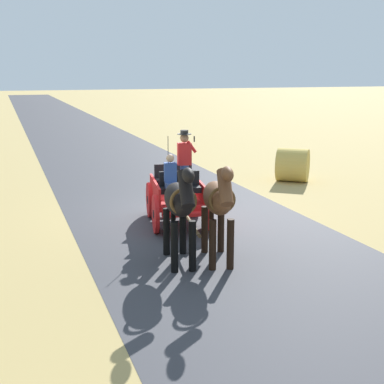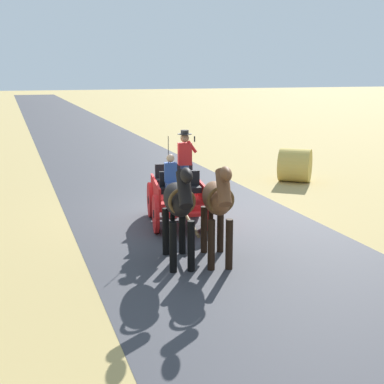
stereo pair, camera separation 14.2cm
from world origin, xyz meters
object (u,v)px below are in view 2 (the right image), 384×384
Objects in this scene: horse_off_side at (179,203)px; hay_bale at (295,165)px; horse_near_side at (217,201)px; horse_drawn_carriage at (178,194)px.

hay_bale is at bearing -133.46° from horse_off_side.
hay_bale is at bearing -129.27° from horse_near_side.
horse_near_side is 1.84× the size of hay_bale.
horse_drawn_carriage is 3.10m from horse_near_side.
horse_near_side is 1.00× the size of horse_off_side.
horse_off_side is (0.89, 2.92, 0.51)m from horse_drawn_carriage.
horse_drawn_carriage reaches higher than horse_near_side.
horse_drawn_carriage is 3.76× the size of hay_bale.
horse_drawn_carriage is at bearing -91.78° from horse_near_side.
hay_bale is at bearing -144.78° from horse_drawn_carriage.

